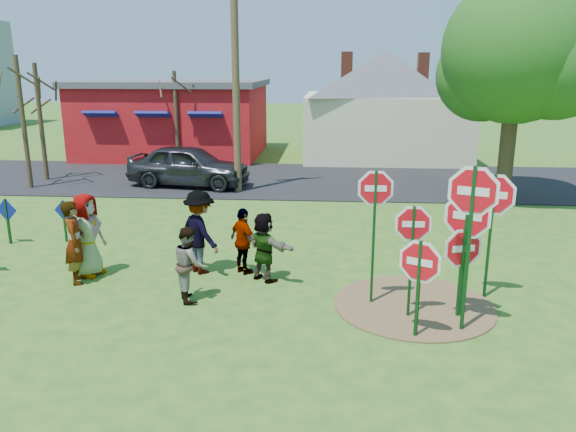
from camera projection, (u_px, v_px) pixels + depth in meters
name	position (u px, v px, depth m)	size (l,w,h in m)	color
ground	(204.00, 281.00, 12.56)	(120.00, 120.00, 0.00)	#295B1A
road	(264.00, 179.00, 23.63)	(120.00, 7.50, 0.04)	black
dirt_patch	(413.00, 305.00, 11.27)	(3.20, 3.20, 0.03)	brown
red_building	(175.00, 118.00, 29.77)	(9.40, 7.69, 3.90)	#A41018
cream_house	(385.00, 100.00, 28.73)	(9.40, 9.40, 6.50)	beige
stop_sign_a	(420.00, 269.00, 9.67)	(0.92, 0.49, 1.93)	#113E17
stop_sign_b	(375.00, 203.00, 10.88)	(0.95, 0.06, 2.86)	#113E17
stop_sign_c	(472.00, 211.00, 9.66)	(1.12, 0.45, 3.20)	#113E17
stop_sign_d	(493.00, 205.00, 11.22)	(1.13, 0.31, 2.76)	#113E17
stop_sign_e	(462.00, 255.00, 10.47)	(0.99, 0.30, 1.90)	#113E17
stop_sign_f	(467.00, 225.00, 10.34)	(1.08, 0.50, 2.59)	#113E17
stop_sign_g	(413.00, 236.00, 10.38)	(0.93, 0.06, 2.32)	#113E17
blue_diamond_c	(7.00, 216.00, 14.99)	(0.63, 0.14, 1.26)	#113E17
blue_diamond_d	(64.00, 216.00, 15.18)	(0.57, 0.15, 1.17)	#113E17
person_a	(87.00, 235.00, 12.69)	(0.94, 0.61, 1.92)	#425794
person_b	(75.00, 242.00, 12.27)	(0.68, 0.45, 1.86)	#217472
person_c	(189.00, 264.00, 11.41)	(0.75, 0.59, 1.55)	#905A41
person_d	(200.00, 232.00, 12.86)	(1.26, 0.72, 1.95)	#313034
person_e	(243.00, 241.00, 12.84)	(0.91, 0.38, 1.56)	#4A2958
person_f	(264.00, 247.00, 12.42)	(1.46, 0.46, 1.57)	#215028
suv	(189.00, 165.00, 22.05)	(1.92, 4.78, 1.63)	#2B2B30
utility_pole	(236.00, 68.00, 20.11)	(2.03, 0.85, 8.70)	#4C3823
leafy_tree	(520.00, 58.00, 18.53)	(5.37, 4.90, 7.63)	#382819
bare_tree_west	(39.00, 106.00, 22.68)	(1.80, 1.80, 4.77)	#382819
bare_tree_east	(176.00, 105.00, 26.00)	(1.80, 1.80, 4.42)	#382819
bare_tree_mid	(21.00, 104.00, 21.12)	(1.80, 1.80, 5.04)	#382819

